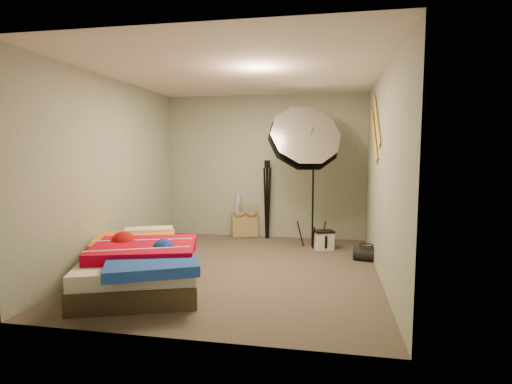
% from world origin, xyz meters
% --- Properties ---
extents(floor, '(4.00, 4.00, 0.00)m').
position_xyz_m(floor, '(0.00, 0.00, 0.00)').
color(floor, '#524A3F').
rests_on(floor, ground).
extents(ceiling, '(4.00, 4.00, 0.00)m').
position_xyz_m(ceiling, '(0.00, 0.00, 2.50)').
color(ceiling, silver).
rests_on(ceiling, wall_back).
extents(wall_back, '(3.50, 0.00, 3.50)m').
position_xyz_m(wall_back, '(0.00, 2.00, 1.25)').
color(wall_back, '#99A18F').
rests_on(wall_back, floor).
extents(wall_front, '(3.50, 0.00, 3.50)m').
position_xyz_m(wall_front, '(0.00, -2.00, 1.25)').
color(wall_front, '#99A18F').
rests_on(wall_front, floor).
extents(wall_left, '(0.00, 4.00, 4.00)m').
position_xyz_m(wall_left, '(-1.75, 0.00, 1.25)').
color(wall_left, '#99A18F').
rests_on(wall_left, floor).
extents(wall_right, '(0.00, 4.00, 4.00)m').
position_xyz_m(wall_right, '(1.75, 0.00, 1.25)').
color(wall_right, '#99A18F').
rests_on(wall_right, floor).
extents(tote_bag, '(0.49, 0.34, 0.47)m').
position_xyz_m(tote_bag, '(-0.34, 1.90, 0.23)').
color(tote_bag, '#9E8B5C').
rests_on(tote_bag, floor).
extents(wrapping_roll, '(0.14, 0.24, 0.78)m').
position_xyz_m(wrapping_roll, '(-0.49, 1.90, 0.39)').
color(wrapping_roll, '#467BB8').
rests_on(wrapping_roll, floor).
extents(camera_case, '(0.33, 0.28, 0.28)m').
position_xyz_m(camera_case, '(1.06, 1.24, 0.14)').
color(camera_case, silver).
rests_on(camera_case, floor).
extents(duffel_bag, '(0.37, 0.26, 0.20)m').
position_xyz_m(duffel_bag, '(1.65, 0.70, 0.10)').
color(duffel_bag, black).
rests_on(duffel_bag, floor).
extents(wall_stripe_upper, '(0.02, 0.91, 0.78)m').
position_xyz_m(wall_stripe_upper, '(1.73, 0.60, 1.95)').
color(wall_stripe_upper, gold).
rests_on(wall_stripe_upper, wall_right).
extents(wall_stripe_lower, '(0.02, 0.91, 0.78)m').
position_xyz_m(wall_stripe_lower, '(1.73, 0.85, 1.75)').
color(wall_stripe_lower, gold).
rests_on(wall_stripe_lower, wall_right).
extents(bed, '(1.80, 2.09, 0.52)m').
position_xyz_m(bed, '(-0.96, -0.81, 0.26)').
color(bed, '#433524').
rests_on(bed, floor).
extents(photo_umbrella, '(1.27, 1.05, 2.35)m').
position_xyz_m(photo_umbrella, '(0.73, 1.19, 1.69)').
color(photo_umbrella, black).
rests_on(photo_umbrella, floor).
extents(camera_tripod, '(0.09, 0.09, 1.37)m').
position_xyz_m(camera_tripod, '(0.06, 1.86, 0.79)').
color(camera_tripod, black).
rests_on(camera_tripod, floor).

